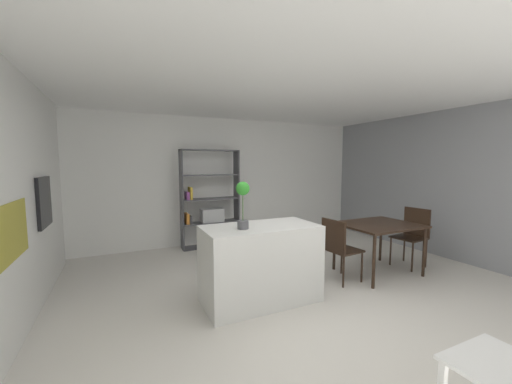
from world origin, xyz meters
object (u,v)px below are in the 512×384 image
Objects in this scene: open_bookshelf at (209,204)px; child_table at (497,377)px; kitchen_island at (260,264)px; dining_chair_window_side at (413,232)px; dining_chair_island_side at (338,245)px; potted_plant_on_island at (243,199)px; built_in_oven at (44,202)px; dining_table at (379,229)px.

open_bookshelf is 3.50× the size of child_table.
kitchen_island is 1.46× the size of dining_chair_window_side.
child_table is at bearing -51.38° from dining_chair_window_side.
potted_plant_on_island is at bearing 89.85° from dining_chair_island_side.
built_in_oven is 2.47m from potted_plant_on_island.
open_bookshelf is at bearing 127.85° from dining_table.
potted_plant_on_island is 0.48× the size of dining_table.
potted_plant_on_island is 2.34m from dining_table.
built_in_oven is 5.31m from dining_chair_window_side.
kitchen_island is at bearing 88.09° from dining_chair_island_side.
dining_chair_window_side is at bearing -94.17° from dining_chair_island_side.
potted_plant_on_island is 3.13m from dining_chair_window_side.
child_table is 2.40m from dining_chair_island_side.
built_in_oven reaches higher than dining_chair_window_side.
potted_plant_on_island reaches higher than child_table.
open_bookshelf reaches higher than child_table.
built_in_oven is at bearing 129.55° from child_table.
dining_table is 1.19× the size of dining_chair_window_side.
potted_plant_on_island is 2.66m from open_bookshelf.
built_in_oven is at bearing -109.10° from dining_chair_window_side.
child_table is 3.25m from dining_chair_window_side.
dining_chair_window_side is (2.80, 0.08, 0.10)m from kitchen_island.
dining_chair_island_side is (-0.78, -0.01, -0.15)m from dining_table.
open_bookshelf is at bearing 87.91° from kitchen_island.
kitchen_island is 0.71× the size of open_bookshelf.
dining_chair_island_side is (3.59, -1.18, -0.67)m from built_in_oven.
child_table is at bearing 157.14° from dining_chair_island_side.
kitchen_island is at bearing -27.84° from built_in_oven.
open_bookshelf is 2.06× the size of dining_chair_window_side.
built_in_oven is 2.76m from kitchen_island.
dining_table is (2.27, 0.13, -0.57)m from potted_plant_on_island.
built_in_oven is 0.55× the size of dining_table.
dining_chair_island_side reaches higher than child_table.
built_in_oven is at bearing 66.98° from dining_chair_island_side.
child_table is 0.59× the size of dining_chair_window_side.
dining_chair_island_side is at bearing -18.14° from built_in_oven.
dining_table is 1.26× the size of dining_chair_island_side.
dining_chair_window_side is at bearing 45.04° from child_table.
open_bookshelf reaches higher than dining_table.
built_in_oven is at bearing 152.16° from kitchen_island.
potted_plant_on_island is 0.57× the size of dining_chair_window_side.
kitchen_island reaches higher than dining_table.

